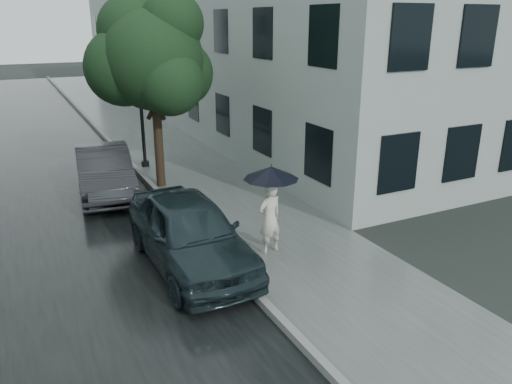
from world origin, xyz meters
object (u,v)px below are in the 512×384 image
street_tree (152,58)px  car_far (104,171)px  lamp_post (135,89)px  pedestrian (270,218)px  car_near (190,232)px

street_tree → car_far: street_tree is taller
lamp_post → car_far: lamp_post is taller
pedestrian → car_near: size_ratio=0.37×
pedestrian → lamp_post: size_ratio=0.34×
lamp_post → car_near: (-0.94, -8.00, -2.00)m
street_tree → car_far: 3.64m
lamp_post → car_far: bearing=-123.9°
car_far → lamp_post: bearing=61.3°
car_near → lamp_post: bearing=82.6°
lamp_post → car_far: size_ratio=1.12×
street_tree → lamp_post: 2.57m
street_tree → car_far: bearing=-174.7°
pedestrian → car_near: bearing=-17.2°
street_tree → lamp_post: size_ratio=1.21×
pedestrian → car_near: 1.82m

